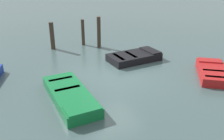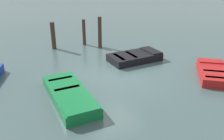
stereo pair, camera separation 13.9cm
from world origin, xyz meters
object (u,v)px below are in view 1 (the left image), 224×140
(rowboat_black, at_px, (134,57))
(rowboat_green, at_px, (70,95))
(mooring_piling_near_right, at_px, (52,36))
(rowboat_red, at_px, (213,72))
(mooring_piling_mid_left, at_px, (83,32))
(mooring_piling_far_right, at_px, (99,32))

(rowboat_black, distance_m, rowboat_green, 5.29)
(rowboat_black, distance_m, mooring_piling_near_right, 5.45)
(rowboat_red, relative_size, rowboat_green, 0.80)
(rowboat_red, distance_m, mooring_piling_mid_left, 8.45)
(mooring_piling_mid_left, height_order, mooring_piling_far_right, mooring_piling_far_right)
(rowboat_green, relative_size, mooring_piling_mid_left, 2.13)
(mooring_piling_far_right, bearing_deg, rowboat_red, 114.45)
(mooring_piling_mid_left, distance_m, mooring_piling_far_right, 1.17)
(rowboat_black, bearing_deg, mooring_piling_near_right, 129.12)
(mooring_piling_mid_left, xyz_separation_m, mooring_piling_far_right, (-0.75, 0.89, 0.13))
(rowboat_green, bearing_deg, mooring_piling_far_right, 146.71)
(rowboat_red, bearing_deg, mooring_piling_mid_left, 64.66)
(mooring_piling_far_right, bearing_deg, rowboat_black, 103.78)
(rowboat_green, xyz_separation_m, mooring_piling_mid_left, (-3.05, -6.70, 0.64))
(rowboat_green, relative_size, mooring_piling_far_right, 1.84)
(rowboat_black, bearing_deg, rowboat_green, -151.68)
(rowboat_red, relative_size, mooring_piling_mid_left, 1.69)
(rowboat_green, bearing_deg, mooring_piling_near_right, 171.33)
(rowboat_red, bearing_deg, mooring_piling_far_right, 62.48)
(mooring_piling_near_right, distance_m, mooring_piling_far_right, 2.94)
(mooring_piling_near_right, xyz_separation_m, mooring_piling_far_right, (-2.78, 0.94, 0.13))
(rowboat_black, height_order, mooring_piling_mid_left, mooring_piling_mid_left)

